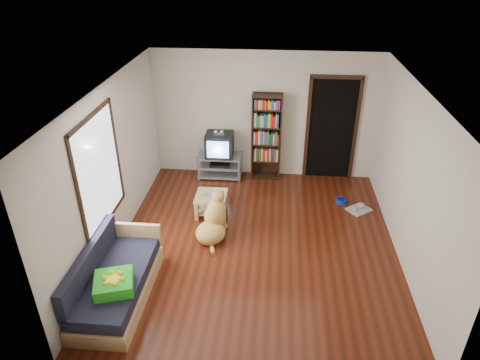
# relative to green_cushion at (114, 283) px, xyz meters

# --- Properties ---
(ground) EXTENTS (5.00, 5.00, 0.00)m
(ground) POSITION_rel_green_cushion_xyz_m (1.75, 1.67, -0.50)
(ground) COLOR #501C0D
(ground) RESTS_ON ground
(ceiling) EXTENTS (5.00, 5.00, 0.00)m
(ceiling) POSITION_rel_green_cushion_xyz_m (1.75, 1.67, 2.10)
(ceiling) COLOR white
(ceiling) RESTS_ON ground
(wall_back) EXTENTS (4.50, 0.00, 4.50)m
(wall_back) POSITION_rel_green_cushion_xyz_m (1.75, 4.17, 0.80)
(wall_back) COLOR beige
(wall_back) RESTS_ON ground
(wall_front) EXTENTS (4.50, 0.00, 4.50)m
(wall_front) POSITION_rel_green_cushion_xyz_m (1.75, -0.83, 0.80)
(wall_front) COLOR beige
(wall_front) RESTS_ON ground
(wall_left) EXTENTS (0.00, 5.00, 5.00)m
(wall_left) POSITION_rel_green_cushion_xyz_m (-0.50, 1.67, 0.80)
(wall_left) COLOR beige
(wall_left) RESTS_ON ground
(wall_right) EXTENTS (0.00, 5.00, 5.00)m
(wall_right) POSITION_rel_green_cushion_xyz_m (4.00, 1.67, 0.80)
(wall_right) COLOR beige
(wall_right) RESTS_ON ground
(green_cushion) EXTENTS (0.60, 0.60, 0.16)m
(green_cushion) POSITION_rel_green_cushion_xyz_m (0.00, 0.00, 0.00)
(green_cushion) COLOR green
(green_cushion) RESTS_ON sofa
(laptop) EXTENTS (0.30, 0.20, 0.02)m
(laptop) POSITION_rel_green_cushion_xyz_m (0.88, 2.45, -0.09)
(laptop) COLOR silver
(laptop) RESTS_ON coffee_table
(dog_bowl) EXTENTS (0.22, 0.22, 0.08)m
(dog_bowl) POSITION_rel_green_cushion_xyz_m (3.29, 3.09, -0.46)
(dog_bowl) COLOR navy
(dog_bowl) RESTS_ON ground
(grey_rag) EXTENTS (0.51, 0.50, 0.03)m
(grey_rag) POSITION_rel_green_cushion_xyz_m (3.59, 2.84, -0.49)
(grey_rag) COLOR #A8A8A8
(grey_rag) RESTS_ON ground
(window) EXTENTS (0.03, 1.46, 1.70)m
(window) POSITION_rel_green_cushion_xyz_m (-0.48, 1.17, 1.00)
(window) COLOR white
(window) RESTS_ON wall_left
(doorway) EXTENTS (1.03, 0.05, 2.19)m
(doorway) POSITION_rel_green_cushion_xyz_m (3.10, 4.15, 0.62)
(doorway) COLOR black
(doorway) RESTS_ON wall_back
(tv_stand) EXTENTS (0.90, 0.45, 0.50)m
(tv_stand) POSITION_rel_green_cushion_xyz_m (0.85, 3.92, -0.23)
(tv_stand) COLOR #99999E
(tv_stand) RESTS_ON ground
(crt_tv) EXTENTS (0.55, 0.52, 0.58)m
(crt_tv) POSITION_rel_green_cushion_xyz_m (0.85, 3.94, 0.24)
(crt_tv) COLOR black
(crt_tv) RESTS_ON tv_stand
(bookshelf) EXTENTS (0.60, 0.30, 1.80)m
(bookshelf) POSITION_rel_green_cushion_xyz_m (1.80, 4.01, 0.50)
(bookshelf) COLOR black
(bookshelf) RESTS_ON ground
(sofa) EXTENTS (0.80, 1.80, 0.80)m
(sofa) POSITION_rel_green_cushion_xyz_m (-0.12, 0.28, -0.24)
(sofa) COLOR tan
(sofa) RESTS_ON ground
(coffee_table) EXTENTS (0.55, 0.55, 0.40)m
(coffee_table) POSITION_rel_green_cushion_xyz_m (0.88, 2.48, -0.22)
(coffee_table) COLOR tan
(coffee_table) RESTS_ON ground
(dog) EXTENTS (0.61, 0.96, 0.78)m
(dog) POSITION_rel_green_cushion_xyz_m (1.02, 1.82, -0.21)
(dog) COLOR gold
(dog) RESTS_ON ground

